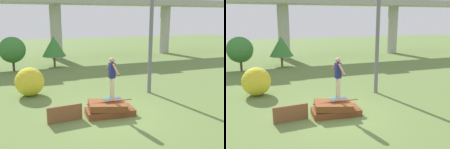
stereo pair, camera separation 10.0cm
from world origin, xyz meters
The scene contains 10 objects.
ground_plane centered at (0.00, 0.00, 0.00)m, with size 80.00×80.00×0.00m, color olive.
scrap_pile centered at (-0.05, 0.01, 0.26)m, with size 2.03×1.28×0.59m.
scrap_plank_loose centered at (-1.87, -0.08, 0.33)m, with size 1.38×0.21×0.65m.
skateboard centered at (0.12, 0.08, 0.66)m, with size 0.77×0.31×0.09m.
skater centered at (0.12, 0.08, 1.68)m, with size 0.24×1.25×1.72m.
highway_overpass centered at (0.00, 15.59, 5.04)m, with size 44.00×3.55×5.83m.
utility_pole centered at (3.05, 2.27, 3.27)m, with size 1.30×0.20×6.29m.
tree_behind_left centered at (-0.77, 11.53, 1.66)m, with size 1.93×1.93×2.48m.
tree_behind_right centered at (-3.92, 10.70, 1.61)m, with size 1.94×1.94×2.58m.
bush_yellow_flowering centered at (-3.00, 3.90, 0.73)m, with size 1.47×1.47×1.47m.
Camera 1 is at (-3.26, -9.21, 3.94)m, focal length 40.00 mm.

